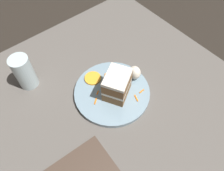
{
  "coord_description": "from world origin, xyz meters",
  "views": [
    {
      "loc": [
        0.29,
        -0.25,
        0.67
      ],
      "look_at": [
        -0.03,
        0.01,
        0.08
      ],
      "focal_mm": 35.0,
      "sensor_mm": 36.0,
      "label": 1
    }
  ],
  "objects": [
    {
      "name": "orange_garnish",
      "position": [
        -0.11,
        -0.01,
        0.05
      ],
      "size": [
        0.06,
        0.06,
        0.01
      ],
      "primitive_type": "cylinder",
      "color": "orange",
      "rests_on": "plate"
    },
    {
      "name": "dining_table",
      "position": [
        0.0,
        0.0,
        0.02
      ],
      "size": [
        0.92,
        0.88,
        0.03
      ],
      "primitive_type": "cube",
      "color": "#56514C",
      "rests_on": "ground"
    },
    {
      "name": "cake_slice",
      "position": [
        -0.01,
        0.02,
        0.09
      ],
      "size": [
        0.11,
        0.12,
        0.09
      ],
      "rotation": [
        0.0,
        0.0,
        0.53
      ],
      "color": "brown",
      "rests_on": "plate"
    },
    {
      "name": "ground_plane",
      "position": [
        0.0,
        0.0,
        0.0
      ],
      "size": [
        6.0,
        6.0,
        0.0
      ],
      "primitive_type": "plane",
      "color": "black",
      "rests_on": "ground"
    },
    {
      "name": "drinking_glass",
      "position": [
        -0.25,
        -0.19,
        0.09
      ],
      "size": [
        0.06,
        0.06,
        0.13
      ],
      "color": "silver",
      "rests_on": "dining_table"
    },
    {
      "name": "cream_dollop",
      "position": [
        -0.03,
        0.11,
        0.07
      ],
      "size": [
        0.05,
        0.04,
        0.05
      ],
      "primitive_type": "ellipsoid",
      "color": "silver",
      "rests_on": "plate"
    },
    {
      "name": "carrot_shreds_scatter",
      "position": [
        -0.01,
        0.02,
        0.05
      ],
      "size": [
        0.16,
        0.17,
        0.0
      ],
      "color": "orange",
      "rests_on": "plate"
    },
    {
      "name": "plate",
      "position": [
        -0.03,
        0.01,
        0.04
      ],
      "size": [
        0.26,
        0.26,
        0.02
      ],
      "primitive_type": "cylinder",
      "color": "gray",
      "rests_on": "dining_table"
    }
  ]
}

